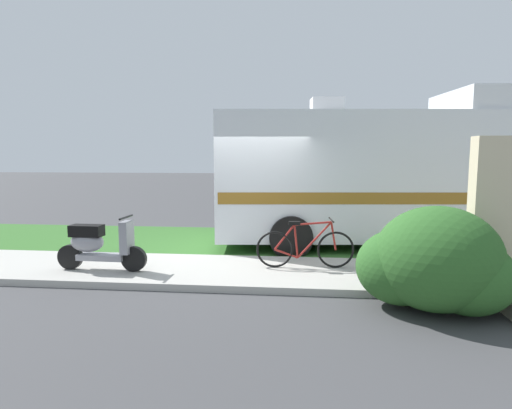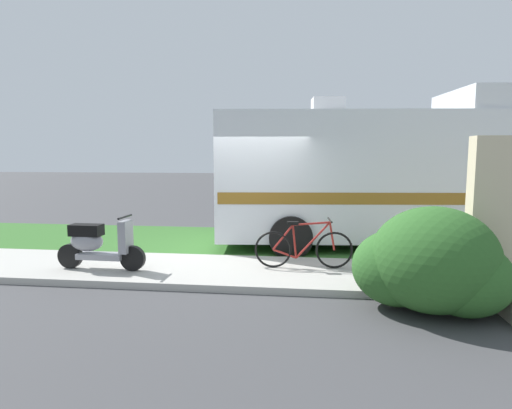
# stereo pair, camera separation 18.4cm
# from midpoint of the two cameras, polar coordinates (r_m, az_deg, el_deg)

# --- Properties ---
(ground_plane) EXTENTS (80.00, 80.00, 0.00)m
(ground_plane) POSITION_cam_midpoint_polar(r_m,az_deg,el_deg) (8.79, -1.83, -7.36)
(ground_plane) COLOR #424244
(sidewalk) EXTENTS (24.00, 2.00, 0.12)m
(sidewalk) POSITION_cam_midpoint_polar(r_m,az_deg,el_deg) (7.62, -3.04, -9.10)
(sidewalk) COLOR #ADAAA3
(sidewalk) RESTS_ON ground
(grass_strip) EXTENTS (24.00, 3.40, 0.08)m
(grass_strip) POSITION_cam_midpoint_polar(r_m,az_deg,el_deg) (10.23, -0.71, -5.11)
(grass_strip) COLOR #336628
(grass_strip) RESTS_ON ground
(motorhome_rv) EXTENTS (7.16, 3.03, 3.54)m
(motorhome_rv) POSITION_cam_midpoint_polar(r_m,az_deg,el_deg) (10.05, 15.35, 3.92)
(motorhome_rv) COLOR silver
(motorhome_rv) RESTS_ON ground
(scooter) EXTENTS (1.62, 0.50, 0.97)m
(scooter) POSITION_cam_midpoint_polar(r_m,az_deg,el_deg) (7.95, -21.18, -5.06)
(scooter) COLOR black
(scooter) RESTS_ON ground
(bicycle) EXTENTS (1.75, 0.52, 0.89)m
(bicycle) POSITION_cam_midpoint_polar(r_m,az_deg,el_deg) (7.63, 5.95, -5.75)
(bicycle) COLOR black
(bicycle) RESTS_ON ground
(pickup_truck_near) EXTENTS (5.70, 2.36, 1.72)m
(pickup_truck_near) POSITION_cam_midpoint_polar(r_m,az_deg,el_deg) (14.96, 20.26, 1.69)
(pickup_truck_near) COLOR #1E478C
(pickup_truck_near) RESTS_ON ground
(bush_by_porch) EXTENTS (2.01, 1.51, 1.42)m
(bush_by_porch) POSITION_cam_midpoint_polar(r_m,az_deg,el_deg) (6.20, 22.14, -7.47)
(bush_by_porch) COLOR #2D6026
(bush_by_porch) RESTS_ON ground
(bottle_green) EXTENTS (0.08, 0.08, 0.29)m
(bottle_green) POSITION_cam_midpoint_polar(r_m,az_deg,el_deg) (8.59, 28.22, -6.82)
(bottle_green) COLOR #B2B2B7
(bottle_green) RESTS_ON ground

